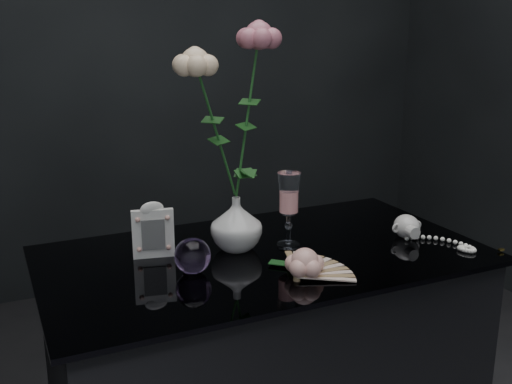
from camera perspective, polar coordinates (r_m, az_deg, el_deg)
name	(u,v)px	position (r m, az deg, el deg)	size (l,w,h in m)	color
vase	(236,224)	(1.45, -1.88, -3.03)	(0.13, 0.13, 0.13)	silver
wine_glass	(289,210)	(1.46, 3.13, -1.71)	(0.06, 0.06, 0.19)	white
picture_frame	(153,230)	(1.42, -9.79, -3.55)	(0.10, 0.08, 0.14)	white
paperweight	(193,256)	(1.32, -6.06, -6.06)	(0.08, 0.08, 0.08)	#A87BC8
paper_fan	(297,275)	(1.29, 3.91, -7.87)	(0.25, 0.20, 0.03)	beige
loose_rose	(305,263)	(1.31, 4.66, -6.71)	(0.14, 0.19, 0.06)	#F0A89B
pearl_jar	(407,226)	(1.59, 14.18, -3.12)	(0.21, 0.22, 0.06)	silver
roses	(232,108)	(1.38, -2.34, 8.03)	(0.26, 0.13, 0.46)	#FFCDA2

